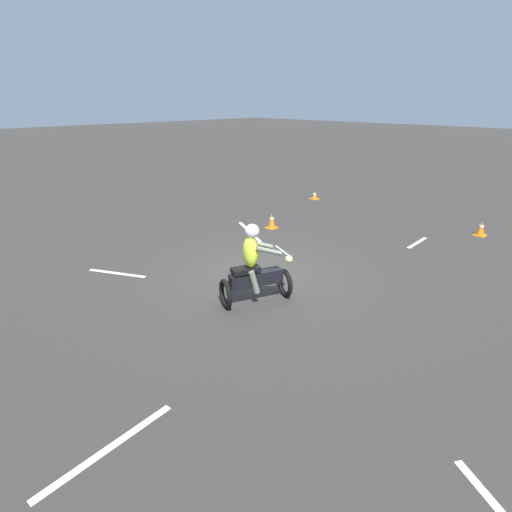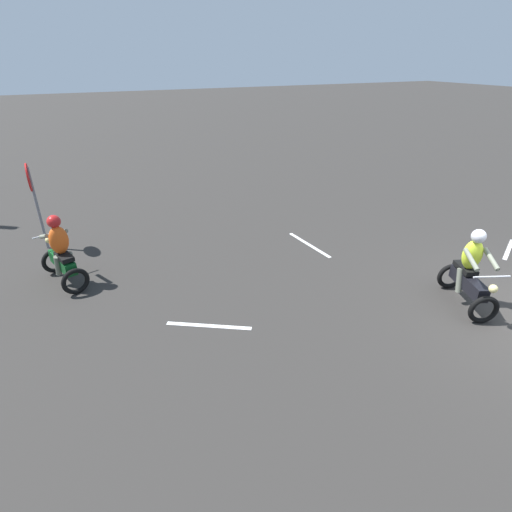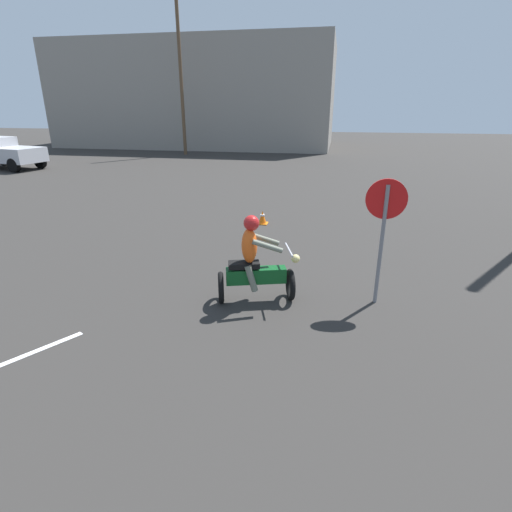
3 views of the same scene
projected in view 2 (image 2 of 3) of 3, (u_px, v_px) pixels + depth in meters
motorcycle_rider_foreground at (470, 273)px, 8.08m from camera, size 1.54×1.10×1.66m
motorcycle_rider_background at (61, 254)px, 8.84m from camera, size 1.55×1.01×1.66m
stop_sign at (32, 190)px, 10.06m from camera, size 0.70×0.08×2.30m
lane_stripe_e at (309, 245)px, 10.97m from camera, size 1.80×0.26×0.01m
lane_stripe_ne at (209, 326)px, 7.70m from camera, size 0.95×1.47×0.01m
lane_stripe_se at (509, 249)px, 10.72m from camera, size 0.80×1.38×0.01m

